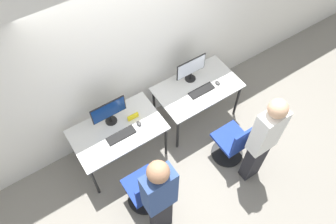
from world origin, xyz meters
TOP-DOWN VIEW (x-y plane):
  - ground_plane at (0.00, 0.00)m, footprint 20.00×20.00m
  - wall_back at (0.00, 0.87)m, footprint 12.00×0.05m
  - desk_left at (-0.67, 0.37)m, footprint 1.24×0.75m
  - monitor_left at (-0.67, 0.54)m, footprint 0.49×0.16m
  - keyboard_left at (-0.67, 0.26)m, footprint 0.40×0.13m
  - mouse_left at (-0.38, 0.28)m, footprint 0.06×0.09m
  - office_chair_left at (-0.74, -0.44)m, footprint 0.48×0.48m
  - person_left at (-0.74, -0.80)m, footprint 0.36×0.23m
  - desk_right at (0.67, 0.37)m, footprint 1.24×0.75m
  - monitor_right at (0.67, 0.56)m, footprint 0.49×0.16m
  - keyboard_right at (0.67, 0.28)m, footprint 0.40×0.13m
  - mouse_right at (0.95, 0.26)m, footprint 0.06×0.09m
  - office_chair_right at (0.67, -0.52)m, footprint 0.48×0.48m
  - person_right at (0.73, -0.89)m, footprint 0.36×0.23m
  - placard_left at (-0.40, 0.41)m, footprint 0.16×0.03m

SIDE VIEW (x-z plane):
  - ground_plane at x=0.00m, z-range 0.00..0.00m
  - office_chair_left at x=-0.74m, z-range -0.08..0.84m
  - office_chair_right at x=0.67m, z-range -0.08..0.84m
  - desk_left at x=-0.67m, z-range 0.30..1.05m
  - desk_right at x=0.67m, z-range 0.30..1.05m
  - keyboard_left at x=-0.67m, z-range 0.75..0.77m
  - keyboard_right at x=0.67m, z-range 0.75..0.77m
  - mouse_left at x=-0.38m, z-range 0.75..0.78m
  - mouse_right at x=0.95m, z-range 0.75..0.78m
  - placard_left at x=-0.40m, z-range 0.75..0.83m
  - person_right at x=0.73m, z-range 0.09..1.83m
  - person_left at x=-0.74m, z-range 0.09..1.84m
  - monitor_left at x=-0.67m, z-range 0.77..1.17m
  - monitor_right at x=0.67m, z-range 0.77..1.17m
  - wall_back at x=0.00m, z-range 0.00..2.80m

